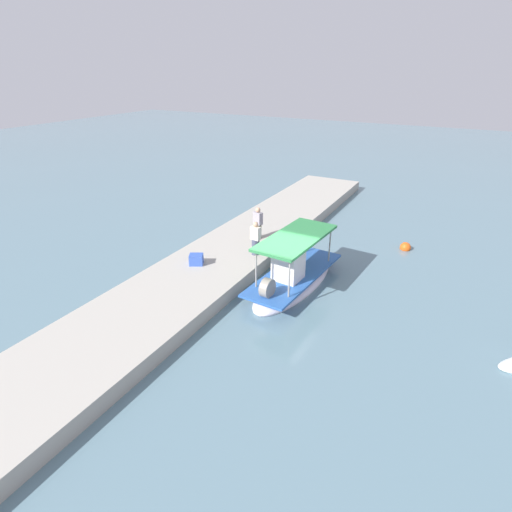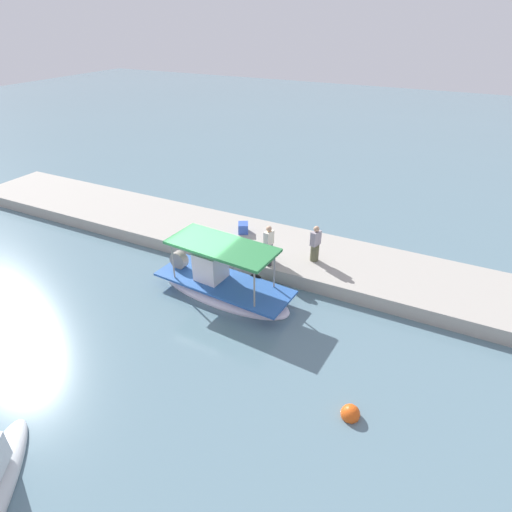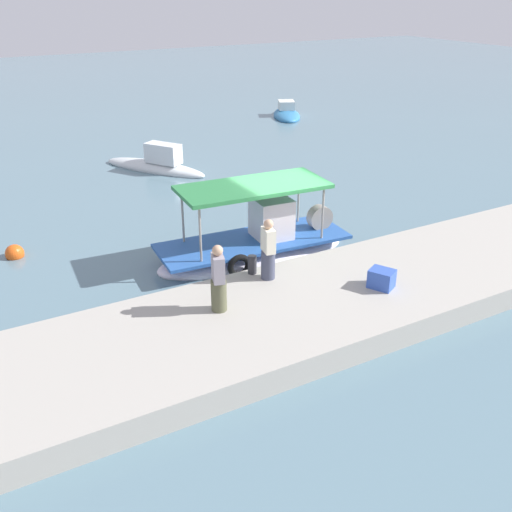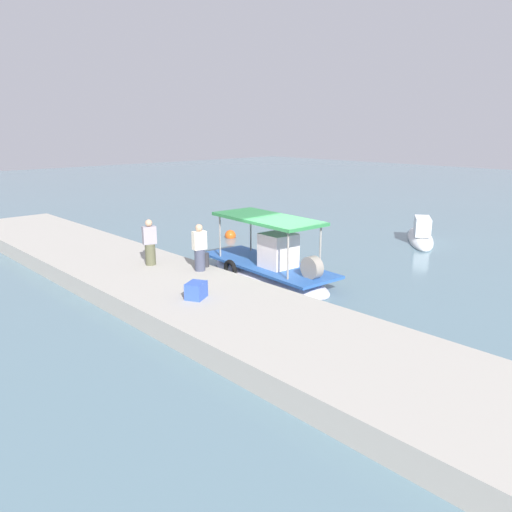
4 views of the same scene
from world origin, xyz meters
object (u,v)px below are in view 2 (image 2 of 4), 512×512
object	(u,v)px
main_fishing_boat	(222,285)
cargo_crate	(243,228)
marker_buoy	(350,414)
mooring_bollard	(269,260)
fisherman_near_bollard	(269,245)
fisherman_by_crate	(315,245)

from	to	relation	value
main_fishing_boat	cargo_crate	world-z (taller)	main_fishing_boat
marker_buoy	main_fishing_boat	bearing A→B (deg)	-29.41
mooring_bollard	cargo_crate	xyz separation A→B (m)	(2.56, -2.35, -0.01)
fisherman_near_bollard	cargo_crate	distance (m)	3.04
main_fishing_boat	fisherman_near_bollard	xyz separation A→B (m)	(-1.02, -2.47, 0.99)
fisherman_near_bollard	main_fishing_boat	bearing A→B (deg)	67.66
fisherman_near_bollard	marker_buoy	bearing A→B (deg)	132.14
fisherman_near_bollard	cargo_crate	bearing A→B (deg)	-39.25
fisherman_by_crate	marker_buoy	xyz separation A→B (m)	(-3.74, 7.10, -1.31)
mooring_bollard	marker_buoy	bearing A→B (deg)	133.07
mooring_bollard	cargo_crate	distance (m)	3.47
main_fishing_boat	mooring_bollard	distance (m)	2.43
mooring_bollard	marker_buoy	distance (m)	7.94
main_fishing_boat	fisherman_by_crate	distance (m)	4.55
mooring_bollard	fisherman_near_bollard	bearing A→B (deg)	-62.49
cargo_crate	marker_buoy	distance (m)	11.39
fisherman_near_bollard	marker_buoy	distance (m)	8.49
main_fishing_boat	fisherman_near_bollard	size ratio (longest dim) A/B	3.76
fisherman_near_bollard	cargo_crate	world-z (taller)	fisherman_near_bollard
fisherman_near_bollard	mooring_bollard	bearing A→B (deg)	117.51
main_fishing_boat	cargo_crate	xyz separation A→B (m)	(1.30, -4.37, 0.47)
fisherman_near_bollard	fisherman_by_crate	xyz separation A→B (m)	(-1.89, -0.88, 0.01)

